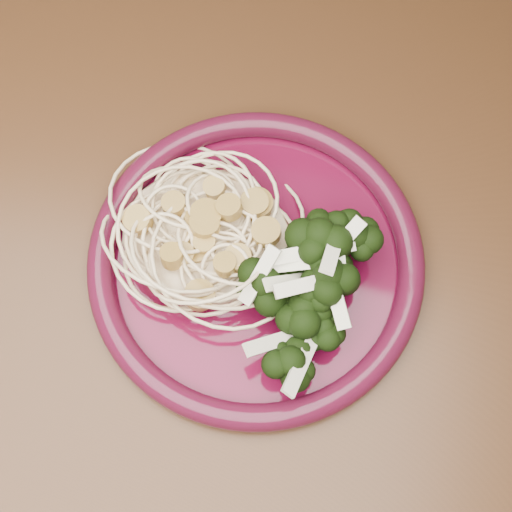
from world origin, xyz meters
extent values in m
plane|color=brown|center=(0.00, 0.00, 0.00)|extent=(3.50, 3.50, 0.00)
cube|color=#472814|center=(0.00, 0.00, 0.73)|extent=(1.20, 0.80, 0.04)
cylinder|color=#4C081F|center=(-0.02, 0.04, 0.75)|extent=(0.31, 0.31, 0.01)
torus|color=#4C0F24|center=(-0.02, 0.04, 0.76)|extent=(0.32, 0.32, 0.02)
ellipsoid|color=beige|center=(-0.07, 0.05, 0.77)|extent=(0.16, 0.15, 0.03)
ellipsoid|color=black|center=(0.03, 0.03, 0.78)|extent=(0.12, 0.16, 0.05)
camera|label=1|loc=(0.02, -0.14, 1.28)|focal=50.00mm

